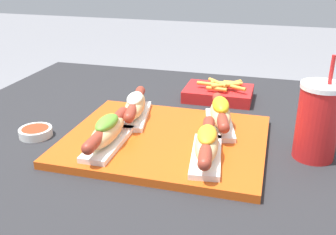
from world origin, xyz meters
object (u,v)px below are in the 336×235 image
(hot_dog_2, at_px, (135,106))
(hot_dog_0, at_px, (107,132))
(fries_basket, at_px, (219,93))
(hot_dog_1, at_px, (207,144))
(hot_dog_3, at_px, (220,114))
(serving_tray, at_px, (166,140))
(drink_cup, at_px, (318,121))
(sauce_bowl, at_px, (36,132))

(hot_dog_2, bearing_deg, hot_dog_0, -91.44)
(hot_dog_0, distance_m, fries_basket, 0.45)
(hot_dog_2, bearing_deg, hot_dog_1, -37.34)
(hot_dog_3, relative_size, fries_basket, 1.08)
(hot_dog_1, distance_m, fries_basket, 0.42)
(serving_tray, height_order, fries_basket, fries_basket)
(serving_tray, relative_size, hot_dog_3, 2.10)
(drink_cup, bearing_deg, hot_dog_2, 171.68)
(fries_basket, bearing_deg, hot_dog_3, -80.79)
(serving_tray, relative_size, hot_dog_1, 2.07)
(serving_tray, xyz_separation_m, hot_dog_3, (0.11, 0.09, 0.04))
(sauce_bowl, bearing_deg, hot_dog_1, -4.18)
(hot_dog_3, bearing_deg, sauce_bowl, -162.34)
(serving_tray, relative_size, hot_dog_0, 2.06)
(hot_dog_0, bearing_deg, serving_tray, 35.42)
(serving_tray, height_order, hot_dog_1, hot_dog_1)
(sauce_bowl, distance_m, drink_cup, 0.65)
(serving_tray, relative_size, hot_dog_2, 2.09)
(hot_dog_2, bearing_deg, sauce_bowl, -147.52)
(sauce_bowl, height_order, drink_cup, drink_cup)
(hot_dog_3, xyz_separation_m, sauce_bowl, (-0.43, -0.14, -0.04))
(hot_dog_0, height_order, hot_dog_1, hot_dog_0)
(sauce_bowl, distance_m, fries_basket, 0.54)
(hot_dog_1, xyz_separation_m, hot_dog_3, (0.00, 0.17, 0.00))
(serving_tray, relative_size, sauce_bowl, 5.78)
(serving_tray, xyz_separation_m, hot_dog_2, (-0.11, 0.09, 0.04))
(hot_dog_1, relative_size, hot_dog_2, 1.01)
(serving_tray, bearing_deg, sauce_bowl, -171.62)
(serving_tray, distance_m, fries_basket, 0.34)
(drink_cup, bearing_deg, sauce_bowl, -173.77)
(hot_dog_0, relative_size, fries_basket, 1.10)
(hot_dog_2, height_order, drink_cup, drink_cup)
(hot_dog_2, xyz_separation_m, sauce_bowl, (-0.21, -0.13, -0.04))
(drink_cup, height_order, fries_basket, drink_cup)
(fries_basket, bearing_deg, sauce_bowl, -135.48)
(hot_dog_3, height_order, fries_basket, hot_dog_3)
(hot_dog_0, distance_m, hot_dog_2, 0.17)
(fries_basket, bearing_deg, hot_dog_1, -84.80)
(hot_dog_3, bearing_deg, hot_dog_1, -90.77)
(hot_dog_0, relative_size, drink_cup, 0.98)
(serving_tray, distance_m, hot_dog_1, 0.14)
(serving_tray, height_order, hot_dog_3, hot_dog_3)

